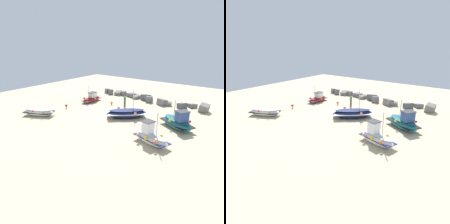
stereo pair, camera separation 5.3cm
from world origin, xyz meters
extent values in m
plane|color=beige|center=(0.00, 0.00, 0.00)|extent=(48.71, 48.71, 0.00)
ellipsoid|color=maroon|center=(-6.64, 2.44, 0.35)|extent=(1.33, 3.66, 0.70)
cube|color=#2D4C9E|center=(-6.64, 2.44, 0.38)|extent=(1.37, 3.52, 0.06)
ellipsoid|color=maroon|center=(-6.64, 2.44, 0.64)|extent=(1.17, 3.22, 0.11)
cube|color=white|center=(-6.63, 2.70, 1.07)|extent=(0.87, 1.12, 0.74)
cube|color=#333338|center=(-6.63, 2.70, 1.46)|extent=(1.01, 1.30, 0.06)
cylinder|color=#B7B7BC|center=(-6.65, 1.88, 1.69)|extent=(0.08, 0.08, 1.99)
sphere|color=red|center=(-7.42, 1.61, 0.61)|extent=(0.35, 0.35, 0.35)
sphere|color=orange|center=(-5.87, 2.43, 0.64)|extent=(0.35, 0.35, 0.35)
sphere|color=#EA7F75|center=(-7.39, 3.31, 0.53)|extent=(0.35, 0.35, 0.35)
ellipsoid|color=navy|center=(1.72, -0.32, 0.53)|extent=(5.11, 4.89, 1.19)
cube|color=white|center=(1.72, -0.32, 0.58)|extent=(4.97, 4.76, 0.23)
ellipsoid|color=#151E45|center=(1.72, -0.32, 0.97)|extent=(4.46, 4.26, 0.29)
cylinder|color=#B7B7BC|center=(2.31, 0.22, 2.27)|extent=(0.08, 0.08, 2.44)
sphere|color=#EA7F75|center=(3.12, -0.57, 0.87)|extent=(0.34, 0.34, 0.34)
sphere|color=#EA7F75|center=(0.31, -0.07, 0.96)|extent=(0.34, 0.34, 0.34)
ellipsoid|color=white|center=(-7.73, -6.43, 0.46)|extent=(4.24, 3.07, 0.99)
cube|color=black|center=(-7.73, -6.43, 0.51)|extent=(4.11, 3.02, 0.15)
ellipsoid|color=beige|center=(-7.73, -6.43, 0.85)|extent=(3.72, 2.67, 0.21)
sphere|color=orange|center=(-9.03, -6.12, 0.70)|extent=(0.25, 0.25, 0.25)
sphere|color=red|center=(-7.69, -7.33, 0.84)|extent=(0.25, 0.25, 0.25)
sphere|color=red|center=(-7.77, -5.53, 0.75)|extent=(0.25, 0.25, 0.25)
sphere|color=orange|center=(-6.43, -6.74, 0.79)|extent=(0.25, 0.25, 0.25)
ellipsoid|color=white|center=(7.47, -4.94, 0.48)|extent=(3.98, 2.28, 1.03)
cube|color=navy|center=(7.47, -4.94, 0.53)|extent=(3.84, 2.24, 0.14)
ellipsoid|color=beige|center=(7.47, -4.94, 0.89)|extent=(3.50, 1.97, 0.21)
cube|color=white|center=(7.00, -4.81, 1.53)|extent=(1.05, 1.07, 1.13)
cube|color=#333338|center=(7.00, -4.81, 2.13)|extent=(1.22, 1.25, 0.06)
cylinder|color=#B7B7BC|center=(8.02, -5.09, 2.12)|extent=(0.08, 0.08, 2.31)
sphere|color=orange|center=(8.28, -5.95, 0.83)|extent=(0.30, 0.30, 0.30)
sphere|color=yellow|center=(8.18, -4.35, 0.80)|extent=(0.30, 0.30, 0.30)
sphere|color=yellow|center=(7.26, -5.67, 0.81)|extent=(0.30, 0.30, 0.30)
sphere|color=#EA7F75|center=(7.16, -4.07, 0.84)|extent=(0.30, 0.30, 0.30)
sphere|color=#EA7F75|center=(6.25, -5.39, 0.75)|extent=(0.30, 0.30, 0.30)
ellipsoid|color=#1E6670|center=(7.93, 0.23, 0.53)|extent=(4.50, 3.65, 1.11)
cube|color=black|center=(7.93, 0.23, 0.59)|extent=(4.37, 3.60, 0.13)
ellipsoid|color=#1A565F|center=(7.93, 0.23, 0.98)|extent=(3.95, 3.20, 0.21)
cube|color=#2D4784|center=(8.57, -0.16, 1.60)|extent=(1.41, 1.48, 1.06)
cube|color=#333338|center=(8.57, -0.16, 2.16)|extent=(1.64, 1.72, 0.06)
cylinder|color=#B7B7BC|center=(7.45, 0.52, 2.06)|extent=(0.08, 0.08, 1.99)
sphere|color=orange|center=(7.59, 1.55, 0.86)|extent=(0.28, 0.28, 0.28)
sphere|color=yellow|center=(7.44, -0.59, 0.99)|extent=(0.28, 0.28, 0.28)
sphere|color=red|center=(9.27, 0.53, 0.94)|extent=(0.28, 0.28, 0.28)
cylinder|color=brown|center=(-0.98, 3.20, 0.44)|extent=(0.14, 0.14, 0.89)
cylinder|color=brown|center=(-0.90, 3.34, 0.44)|extent=(0.14, 0.14, 0.89)
cylinder|color=#236B33|center=(-0.94, 3.27, 1.17)|extent=(0.32, 0.32, 0.57)
sphere|color=tan|center=(-0.94, 3.27, 1.57)|extent=(0.22, 0.22, 0.22)
cube|color=slate|center=(-8.18, 8.44, 0.41)|extent=(0.95, 0.96, 0.91)
cube|color=slate|center=(-7.25, 8.25, 0.42)|extent=(1.43, 1.59, 1.13)
cube|color=slate|center=(-5.78, 8.49, 0.33)|extent=(1.41, 1.53, 0.89)
cube|color=slate|center=(-4.76, 8.75, 0.38)|extent=(0.79, 0.88, 0.84)
cube|color=slate|center=(-3.23, 8.82, 0.31)|extent=(1.50, 1.43, 0.68)
cube|color=slate|center=(-1.90, 8.31, 0.27)|extent=(1.18, 1.47, 0.74)
cube|color=#4C5156|center=(-0.25, 8.42, 0.45)|extent=(1.46, 1.54, 1.08)
cube|color=slate|center=(0.85, 7.46, 0.47)|extent=(1.10, 0.65, 1.08)
cube|color=slate|center=(3.00, 7.39, 0.45)|extent=(1.68, 1.60, 1.05)
cube|color=slate|center=(3.77, 7.55, 0.32)|extent=(1.53, 1.18, 0.93)
cube|color=#4C5156|center=(5.92, 7.68, 0.37)|extent=(1.35, 1.51, 0.97)
cube|color=slate|center=(6.98, 8.94, 0.26)|extent=(1.57, 1.60, 0.74)
cube|color=slate|center=(8.91, 7.75, 0.53)|extent=(1.29, 1.40, 1.36)
cylinder|color=#3F3F42|center=(-7.24, -2.26, 0.10)|extent=(0.08, 0.08, 0.20)
sphere|color=red|center=(-7.24, -2.26, 0.39)|extent=(0.39, 0.39, 0.39)
cylinder|color=#3F3F42|center=(-3.14, 3.04, 0.05)|extent=(0.08, 0.08, 0.10)
sphere|color=orange|center=(-3.14, 3.04, 0.30)|extent=(0.40, 0.40, 0.40)
camera|label=1|loc=(15.26, -21.49, 9.28)|focal=34.09mm
camera|label=2|loc=(15.31, -21.46, 9.28)|focal=34.09mm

